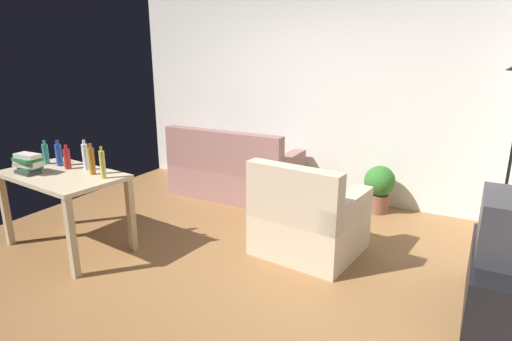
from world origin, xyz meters
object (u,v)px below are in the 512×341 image
Objects in this scene: couch at (234,173)px; bottle_red at (67,158)px; book_stack at (28,163)px; bottle_clear at (85,157)px; potted_plant at (379,186)px; armchair at (307,221)px; bottle_tall at (46,154)px; bottle_amber at (92,161)px; tv at (512,227)px; bottle_blue at (59,155)px; desk at (64,184)px; bottle_squat at (103,164)px; tv_stand at (501,286)px.

bottle_red is (-0.71, -1.94, 0.56)m from couch.
bottle_clear is at bearing 42.50° from book_stack.
potted_plant is at bearing -170.30° from couch.
book_stack is at bearing 32.62° from armchair.
potted_plant is at bearing 37.62° from bottle_tall.
bottle_amber is at bearing -23.99° from bottle_clear.
tv is 4.00m from bottle_blue.
potted_plant is 3.69m from bottle_tall.
bottle_red is (-2.17, -0.86, 0.54)m from armchair.
desk is 4.29× the size of bottle_clear.
couch is 2.03m from bottle_clear.
bottle_blue is 0.94× the size of book_stack.
desk is 0.54m from bottle_squat.
bottle_amber reaches higher than bottle_squat.
couch is 1.49× the size of tv_stand.
book_stack is (-0.18, -0.28, -0.01)m from bottle_red.
couch is 2.73× the size of tv.
couch is 1.81m from armchair.
potted_plant is at bearing 39.18° from bottle_blue.
tv_stand is at bearing 8.95° from bottle_red.
desk is 5.19× the size of bottle_tall.
bottle_amber reaches higher than tv_stand.
tv is 3.64m from bottle_clear.
couch is 1.29× the size of desk.
armchair is (-1.61, 0.27, 0.08)m from tv_stand.
bottle_clear reaches higher than bottle_squat.
tv_stand is at bearing 177.31° from armchair.
tv_stand is 3.53m from bottle_amber.
couch and tv have the same top height.
bottle_blue reaches higher than armchair.
book_stack is at bearing 102.45° from tv.
bottle_amber is 0.19m from bottle_squat.
bottle_tall is at bearing -142.38° from potted_plant.
desk is at bearing -34.57° from bottle_blue.
bottle_tall is at bearing 25.14° from armchair.
bottle_squat is (-1.99, -2.31, 0.56)m from potted_plant.
book_stack is (-3.96, -0.88, 0.62)m from tv_stand.
bottle_clear is (-3.59, -0.53, 0.19)m from tv.
bottle_amber is at bearing 32.73° from armchair.
tv_stand is at bearing 12.46° from book_stack.
potted_plant is at bearing 42.91° from book_stack.
bottle_tall is at bearing 97.89° from tv_stand.
potted_plant is at bearing 46.25° from bottle_amber.
desk is at bearing 29.57° from book_stack.
bottle_tall reaches higher than tv.
armchair is at bearing 22.00° from bottle_clear.
book_stack is at bearing 102.46° from tv_stand.
desk is 0.26m from bottle_red.
couch is at bearing 69.84° from bottle_red.
bottle_clear reaches higher than armchair.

